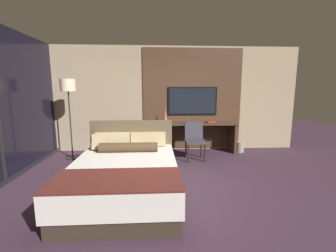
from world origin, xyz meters
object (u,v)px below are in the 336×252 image
book (211,122)px  bed (125,174)px  tv (192,101)px  waste_bin (240,147)px  desk (193,132)px  desk_chair (194,137)px  vase_tall (165,115)px  floor_lamp (68,92)px

book → bed: bearing=-129.7°
tv → waste_bin: size_ratio=4.76×
tv → waste_bin: (1.25, -0.33, -1.22)m
tv → bed: bearing=-120.0°
desk → book: 0.53m
book → desk_chair: bearing=-130.9°
desk → tv: bearing=90.0°
desk → waste_bin: bearing=-4.8°
waste_bin → vase_tall: bearing=177.3°
bed → book: (1.96, 2.37, 0.48)m
vase_tall → book: bearing=0.4°
floor_lamp → waste_bin: floor_lamp is taller
floor_lamp → vase_tall: 2.40m
vase_tall → book: 1.23m
desk → waste_bin: desk is taller
desk_chair → vase_tall: 1.02m
bed → vase_tall: 2.57m
bed → waste_bin: (2.75, 2.27, -0.19)m
floor_lamp → desk_chair: bearing=-3.6°
vase_tall → tv: bearing=17.6°
waste_bin → floor_lamp: bearing=-175.6°
waste_bin → book: bearing=172.5°
waste_bin → desk: bearing=175.2°
desk_chair → vase_tall: (-0.67, 0.61, 0.45)m
tv → vase_tall: bearing=-162.4°
bed → waste_bin: bed is taller
desk → vase_tall: (-0.75, -0.01, 0.44)m
vase_tall → waste_bin: 2.17m
floor_lamp → book: (3.49, 0.44, -0.80)m
desk_chair → floor_lamp: floor_lamp is taller
waste_bin → bed: bearing=-140.5°
bed → waste_bin: bearing=39.5°
vase_tall → floor_lamp: bearing=-169.4°
bed → tv: tv is taller
desk_chair → desk: bearing=81.5°
bed → tv: size_ratio=1.69×
bed → floor_lamp: floor_lamp is taller
bed → book: 3.12m
desk_chair → vase_tall: bearing=136.3°
tv → floor_lamp: bearing=-167.7°
bed → waste_bin: 3.57m
bed → floor_lamp: bearing=128.3°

